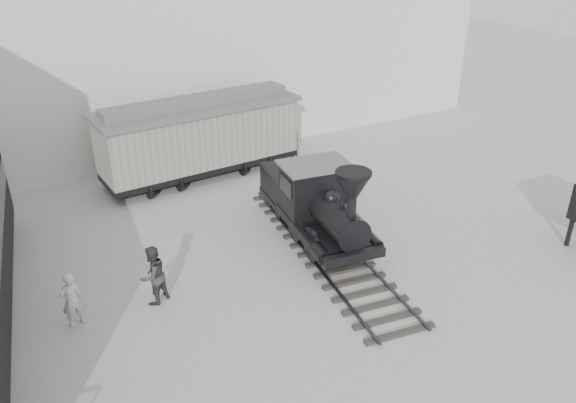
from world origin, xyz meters
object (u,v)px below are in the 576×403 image
locomotive (319,208)px  visitor_b (153,275)px  visitor_a (71,300)px  boxcar (200,135)px

locomotive → visitor_b: (-6.12, -0.71, -0.37)m
locomotive → visitor_a: locomotive is taller
locomotive → visitor_b: 6.18m
visitor_a → locomotive: bearing=168.6°
boxcar → visitor_a: boxcar is taller
visitor_b → boxcar: bearing=-147.1°
visitor_b → visitor_a: bearing=-28.9°
boxcar → visitor_b: (-4.65, -8.12, -0.96)m
visitor_a → visitor_b: size_ratio=0.90×
locomotive → boxcar: 7.58m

